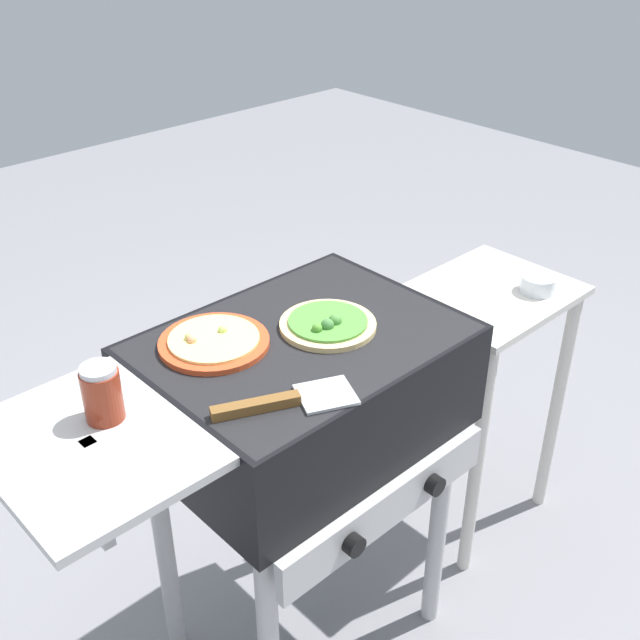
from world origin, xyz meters
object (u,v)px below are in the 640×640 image
Objects in this scene: grill at (299,398)px; sauce_jar at (102,393)px; spatula at (285,401)px; pizza_cheese at (214,341)px; pizza_veggie at (328,324)px; prep_table at (481,360)px; topping_bowl_near at (538,284)px.

grill is 0.46m from sauce_jar.
sauce_jar is 0.31m from spatula.
pizza_cheese is 0.85× the size of spatula.
sauce_jar is (-0.49, 0.05, 0.04)m from pizza_veggie.
sauce_jar is at bearing 178.08° from prep_table.
spatula is at bearing -95.83° from pizza_cheese.
prep_table is at bearing 0.37° from grill.
spatula is 2.80× the size of topping_bowl_near.
pizza_cheese is 2.10× the size of sauce_jar.
prep_table is (1.08, -0.04, -0.41)m from sauce_jar.
pizza_veggie is at bearing 173.54° from topping_bowl_near.
grill is 4.78× the size of pizza_veggie.
spatula is at bearing -149.62° from pizza_veggie.
pizza_cheese is at bearing 153.11° from pizza_veggie.
topping_bowl_near is (0.76, -0.08, 0.03)m from grill.
prep_table is at bearing 10.10° from spatula.
grill is at bearing 173.79° from topping_bowl_near.
spatula is at bearing -137.91° from grill.
sauce_jar is at bearing 143.61° from spatula.
spatula is at bearing -176.19° from topping_bowl_near.
pizza_veggie is at bearing -179.07° from prep_table.
topping_bowl_near is at bearing -11.66° from pizza_cheese.
grill is 0.71m from prep_table.
spatula reaches higher than topping_bowl_near.
spatula is 0.93m from topping_bowl_near.
prep_table is 8.21× the size of topping_bowl_near.
sauce_jar is 1.16m from prep_table.
pizza_cheese is at bearing 84.17° from spatula.
pizza_veggie is (0.21, -0.11, 0.00)m from pizza_cheese.
pizza_cheese is at bearing 12.52° from sauce_jar.
sauce_jar is 1.19m from topping_bowl_near.
grill is 0.23m from pizza_cheese.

